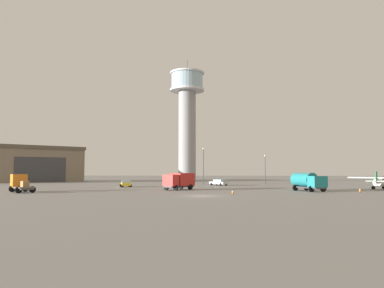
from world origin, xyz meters
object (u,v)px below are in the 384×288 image
Objects in this scene: traffic_cone_near_left at (233,192)px; truck_flatbed_orange at (21,184)px; truck_box_red at (179,180)px; truck_fuel_tanker_teal at (307,181)px; car_silver at (219,182)px; traffic_cone_near_right at (360,190)px; light_post_west at (265,166)px; control_tower at (187,113)px; car_yellow at (126,183)px; airplane_white at (381,181)px; light_post_east at (203,163)px.

truck_flatbed_orange is at bearing 176.01° from traffic_cone_near_left.
truck_box_red is 21.79m from truck_fuel_tanker_teal.
car_silver is 33.25m from traffic_cone_near_right.
light_post_west is at bearing -173.06° from truck_box_red.
control_tower is 67.75m from traffic_cone_near_right.
airplane_white is at bearing -117.92° from car_yellow.
car_yellow is at bearing 71.64° from car_silver.
control_tower is at bearing 101.21° from traffic_cone_near_left.
car_silver is at bearing -82.86° from car_yellow.
car_silver is at bearing -89.91° from truck_flatbed_orange.
airplane_white is at bearing 132.59° from truck_box_red.
truck_fuel_tanker_teal is at bearing 34.54° from traffic_cone_near_left.
traffic_cone_near_right is at bearing 177.02° from car_silver.
car_yellow is (12.05, 18.95, -0.60)m from truck_flatbed_orange.
light_post_east reaches higher than traffic_cone_near_right.
car_yellow is 24.64m from light_post_east.
light_post_west is (43.09, 40.65, 3.19)m from truck_flatbed_orange.
truck_fuel_tanker_teal is (-14.03, -5.58, 0.17)m from airplane_white.
truck_box_red is at bearing 115.78° from car_silver.
control_tower is 66.55m from traffic_cone_near_left.
truck_flatbed_orange is 46.75m from light_post_east.
car_silver is at bearing -167.89° from truck_fuel_tanker_teal.
airplane_white is 2.24× the size of car_silver.
airplane_white is 1.62× the size of truck_flatbed_orange.
truck_fuel_tanker_teal reaches higher than car_silver.
truck_flatbed_orange is 59.33m from light_post_west.
traffic_cone_near_right is at bearing 173.51° from airplane_white.
truck_flatbed_orange is at bearing -136.67° from light_post_west.
traffic_cone_near_right is at bearing -52.12° from light_post_east.
light_post_east is at bearing 127.88° from traffic_cone_near_right.
truck_fuel_tanker_teal is at bearing -59.14° from light_post_east.
light_post_west is at bearing -40.57° from control_tower.
airplane_white is 48.48m from car_yellow.
truck_flatbed_orange is 33.43m from traffic_cone_near_left.
traffic_cone_near_left is (21.29, -21.27, -0.44)m from car_yellow.
light_post_west reaches higher than traffic_cone_near_right.
truck_flatbed_orange is at bearing -103.59° from truck_fuel_tanker_teal.
car_silver is at bearing -71.84° from control_tower.
airplane_white is 41.92m from light_post_east.
light_post_east is 15.12× the size of traffic_cone_near_left.
car_silver is at bearing 132.16° from traffic_cone_near_right.
light_post_east is (6.14, -21.70, -16.26)m from control_tower.
truck_fuel_tanker_teal reaches higher than traffic_cone_near_right.
truck_flatbed_orange is (-24.33, -8.71, -0.33)m from truck_box_red.
truck_fuel_tanker_teal is 26.71m from car_silver.
car_silver is 17.33m from light_post_west.
truck_flatbed_orange is at bearing -125.77° from light_post_east.
truck_fuel_tanker_teal is 1.19× the size of truck_flatbed_orange.
control_tower is at bearing 105.79° from light_post_east.
light_post_west is at bearing 63.16° from airplane_white.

